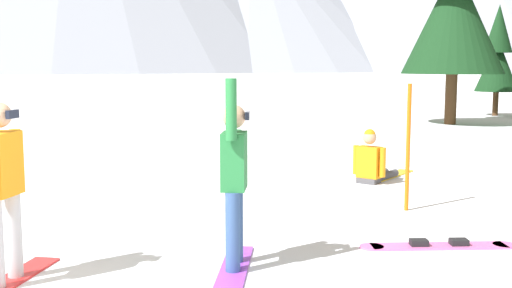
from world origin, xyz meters
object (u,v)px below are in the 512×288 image
at_px(snowboarder_midground, 234,180).
at_px(trail_marker_pole, 408,148).
at_px(loose_snowboard_far_spare, 439,245).
at_px(pine_tree_broad, 498,55).
at_px(snowboarder_background, 374,163).
at_px(snowboarder_foreground, 2,190).

relative_size(snowboarder_midground, trail_marker_pole, 1.07).
bearing_deg(snowboarder_midground, loose_snowboard_far_spare, 30.05).
distance_m(loose_snowboard_far_spare, pine_tree_broad, 20.73).
xyz_separation_m(snowboarder_background, loose_snowboard_far_spare, (0.85, -4.07, -0.31)).
height_order(snowboarder_foreground, snowboarder_background, snowboarder_foreground).
relative_size(snowboarder_foreground, loose_snowboard_far_spare, 0.94).
xyz_separation_m(snowboarder_midground, loose_snowboard_far_spare, (2.13, 1.23, -0.91)).
relative_size(snowboarder_background, trail_marker_pole, 0.96).
bearing_deg(snowboarder_background, loose_snowboard_far_spare, -78.19).
height_order(snowboarder_midground, snowboarder_background, snowboarder_midground).
distance_m(snowboarder_midground, pine_tree_broad, 22.31).
bearing_deg(snowboarder_midground, snowboarder_background, 76.39).
distance_m(snowboarder_midground, snowboarder_background, 5.49).
distance_m(trail_marker_pole, pine_tree_broad, 18.89).
bearing_deg(snowboarder_background, snowboarder_midground, -103.61).
relative_size(snowboarder_background, pine_tree_broad, 0.39).
xyz_separation_m(snowboarder_background, trail_marker_pole, (0.53, -2.21, 0.58)).
bearing_deg(snowboarder_foreground, trail_marker_pole, 46.13).
distance_m(snowboarder_foreground, trail_marker_pole, 5.55).
bearing_deg(trail_marker_pole, snowboarder_foreground, -133.87).
bearing_deg(snowboarder_background, pine_tree_broad, 74.32).
bearing_deg(trail_marker_pole, snowboarder_midground, -120.39).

